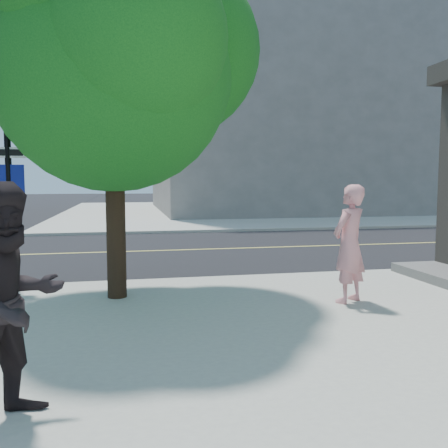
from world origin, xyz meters
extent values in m
cube|color=black|center=(0.00, 4.50, 0.01)|extent=(140.00, 9.00, 0.01)
cube|color=#ACADA0|center=(13.50, 21.50, 0.06)|extent=(29.00, 25.00, 0.12)
cube|color=slate|center=(14.00, 22.00, 7.12)|extent=(18.00, 16.00, 14.00)
imported|color=pink|center=(6.32, -2.41, 1.05)|extent=(0.81, 0.74, 1.85)
imported|color=black|center=(2.01, -5.31, 1.07)|extent=(1.16, 1.17, 1.90)
cylinder|color=black|center=(2.73, -1.35, 1.68)|extent=(0.31, 0.31, 3.11)
sphere|color=#18661B|center=(2.73, -1.35, 3.75)|extent=(3.81, 3.81, 3.81)
sphere|color=#18661B|center=(3.77, -0.83, 4.27)|extent=(2.94, 2.94, 2.94)
sphere|color=#18661B|center=(1.86, -0.66, 4.45)|extent=(2.77, 2.77, 2.77)
sphere|color=#18661B|center=(3.07, -2.30, 4.01)|extent=(2.60, 2.60, 2.60)
cylinder|color=black|center=(0.89, -0.30, 2.06)|extent=(0.11, 0.11, 3.88)
cube|color=white|center=(0.94, -0.32, 2.52)|extent=(0.51, 0.04, 0.18)
cube|color=navy|center=(0.94, -0.32, 2.06)|extent=(0.42, 0.04, 0.51)
imported|color=black|center=(0.89, -0.30, 3.26)|extent=(0.15, 0.18, 0.92)
camera|label=1|loc=(2.92, -9.20, 2.03)|focal=37.86mm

